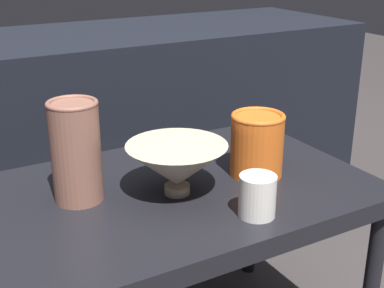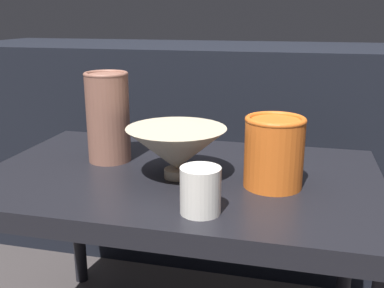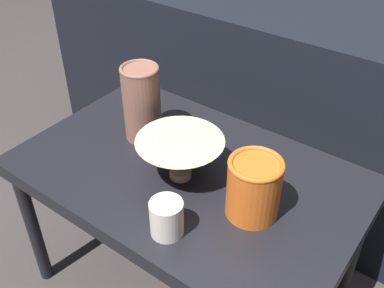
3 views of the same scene
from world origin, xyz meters
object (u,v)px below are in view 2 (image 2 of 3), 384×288
Objects in this scene: vase_colorful_right at (274,151)px; vase_textured_left at (108,116)px; bowl at (178,149)px; cup at (200,190)px.

vase_textured_left is at bearing 168.65° from vase_colorful_right.
bowl is 0.17m from cup.
vase_colorful_right is 0.19m from cup.
vase_colorful_right is 1.72× the size of cup.
vase_colorful_right is at bearing -11.35° from vase_textured_left.
vase_textured_left is 1.46× the size of vase_colorful_right.
vase_textured_left is 2.52× the size of cup.
bowl reaches higher than cup.
vase_textured_left is at bearing 158.05° from bowl.
cup is (-0.11, -0.15, -0.03)m from vase_colorful_right.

